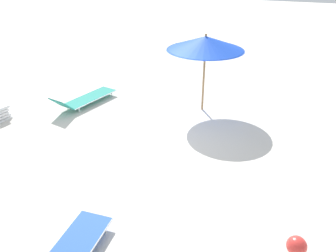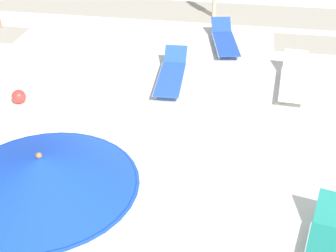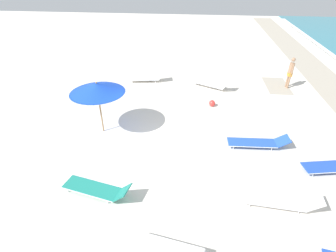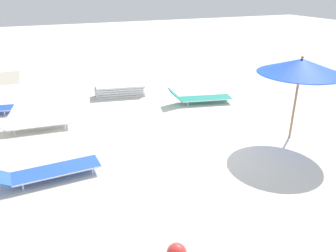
% 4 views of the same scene
% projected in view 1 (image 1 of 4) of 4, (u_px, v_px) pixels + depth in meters
% --- Properties ---
extents(ground_plane, '(60.00, 60.00, 0.16)m').
position_uv_depth(ground_plane, '(142.00, 146.00, 8.26)').
color(ground_plane, silver).
extents(beach_umbrella, '(2.19, 2.19, 2.28)m').
position_uv_depth(beach_umbrella, '(206.00, 43.00, 9.08)').
color(beach_umbrella, '#9E7547').
rests_on(beach_umbrella, ground_plane).
extents(sun_lounger_beside_umbrella, '(1.08, 2.34, 0.56)m').
position_uv_depth(sun_lounger_beside_umbrella, '(85.00, 99.00, 10.21)').
color(sun_lounger_beside_umbrella, '#1E8475').
rests_on(sun_lounger_beside_umbrella, ground_plane).
extents(beach_ball, '(0.32, 0.32, 0.32)m').
position_uv_depth(beach_ball, '(297.00, 246.00, 5.15)').
color(beach_ball, red).
rests_on(beach_ball, ground_plane).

